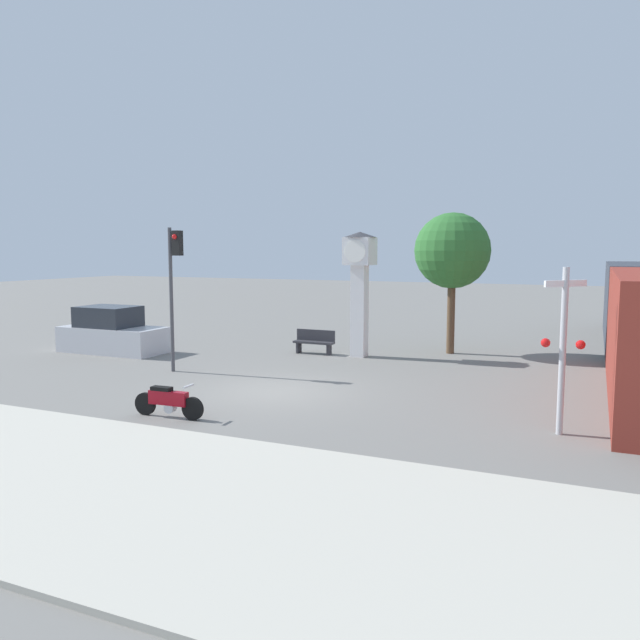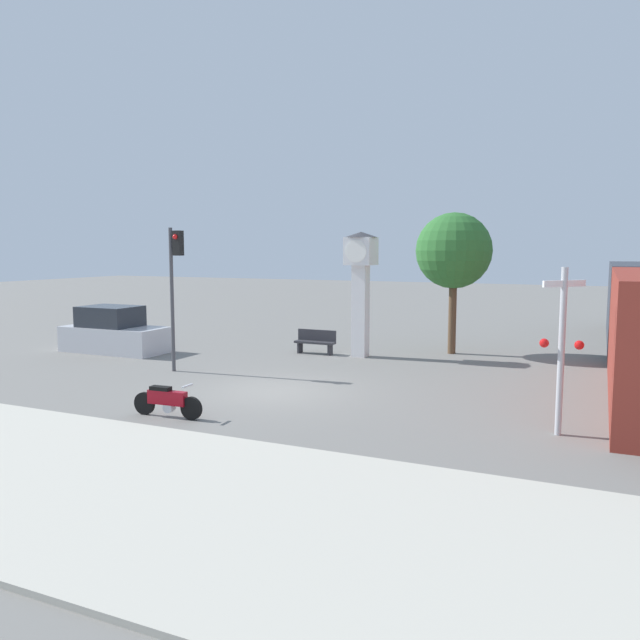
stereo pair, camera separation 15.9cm
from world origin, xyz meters
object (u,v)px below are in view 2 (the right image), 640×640
Objects in this scene: motorcycle at (167,401)px; clock_tower at (361,274)px; bench at (316,341)px; traffic_light at (175,274)px; street_tree at (454,251)px; railroad_crossing_signal at (562,344)px; parked_car at (114,333)px.

clock_tower is at bearing 79.79° from motorcycle.
motorcycle is 9.83m from bench.
street_tree is (7.47, 7.32, 0.72)m from traffic_light.
railroad_crossing_signal is (11.94, -2.38, -1.23)m from traffic_light.
parked_car is (-12.20, -5.08, -3.19)m from street_tree.
parked_car is at bearing -157.40° from street_tree.
bench is at bearing -176.79° from clock_tower.
motorcycle is at bearing -96.85° from clock_tower.
street_tree is 6.30m from bench.
bench is 0.38× the size of parked_car.
motorcycle is 10.34m from clock_tower.
motorcycle is 6.41m from traffic_light.
motorcycle is 13.22m from street_tree.
parked_car is (-7.43, -2.86, 0.26)m from bench.
bench is 7.96m from parked_car.
railroad_crossing_signal reaches higher than bench.
traffic_light is at bearing -117.83° from bench.
parked_car is (-9.22, -2.96, -2.34)m from clock_tower.
railroad_crossing_signal is (7.45, -7.57, -1.10)m from clock_tower.
clock_tower is 2.91× the size of bench.
motorcycle is 0.40× the size of clock_tower.
railroad_crossing_signal is 2.27× the size of bench.
motorcycle is at bearing -86.45° from bench.
traffic_light reaches higher than bench.
clock_tower is 3.75m from street_tree.
motorcycle is 0.45× the size of parked_car.
clock_tower reaches higher than parked_car.
bench is (2.69, 5.09, -2.73)m from traffic_light.
traffic_light is at bearing 168.73° from railroad_crossing_signal.
clock_tower is 0.99× the size of traffic_light.
clock_tower is 1.11× the size of parked_car.
clock_tower is 3.16m from bench.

